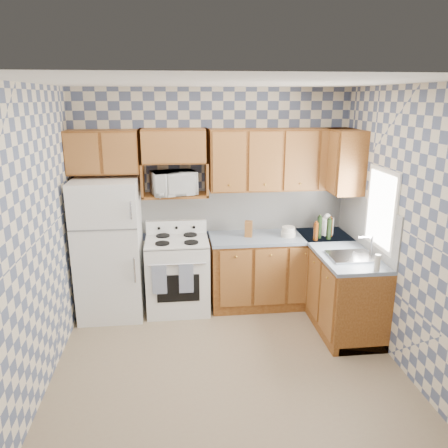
# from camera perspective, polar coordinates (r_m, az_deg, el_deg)

# --- Properties ---
(floor) EXTENTS (3.40, 3.40, 0.00)m
(floor) POSITION_cam_1_polar(r_m,az_deg,el_deg) (4.61, 0.44, -17.81)
(floor) COLOR #897158
(floor) RESTS_ON ground
(back_wall) EXTENTS (3.40, 0.02, 2.70)m
(back_wall) POSITION_cam_1_polar(r_m,az_deg,el_deg) (5.55, -1.49, 3.41)
(back_wall) COLOR slate
(back_wall) RESTS_ON ground
(right_wall) EXTENTS (0.02, 3.20, 2.70)m
(right_wall) POSITION_cam_1_polar(r_m,az_deg,el_deg) (4.53, 22.33, -0.77)
(right_wall) COLOR slate
(right_wall) RESTS_ON ground
(backsplash_back) EXTENTS (2.60, 0.02, 0.56)m
(backsplash_back) POSITION_cam_1_polar(r_m,az_deg,el_deg) (5.62, 2.60, 1.99)
(backsplash_back) COLOR silver
(backsplash_back) RESTS_ON back_wall
(backsplash_right) EXTENTS (0.02, 1.60, 0.56)m
(backsplash_right) POSITION_cam_1_polar(r_m,az_deg,el_deg) (5.26, 18.00, 0.18)
(backsplash_right) COLOR silver
(backsplash_right) RESTS_ON right_wall
(refrigerator) EXTENTS (0.75, 0.70, 1.68)m
(refrigerator) POSITION_cam_1_polar(r_m,az_deg,el_deg) (5.40, -14.75, -3.14)
(refrigerator) COLOR white
(refrigerator) RESTS_ON floor
(stove_body) EXTENTS (0.76, 0.65, 0.90)m
(stove_body) POSITION_cam_1_polar(r_m,az_deg,el_deg) (5.50, -6.04, -6.67)
(stove_body) COLOR white
(stove_body) RESTS_ON floor
(cooktop) EXTENTS (0.76, 0.65, 0.02)m
(cooktop) POSITION_cam_1_polar(r_m,az_deg,el_deg) (5.34, -6.19, -2.17)
(cooktop) COLOR silver
(cooktop) RESTS_ON stove_body
(backguard) EXTENTS (0.76, 0.08, 0.17)m
(backguard) POSITION_cam_1_polar(r_m,az_deg,el_deg) (5.57, -6.24, -0.35)
(backguard) COLOR white
(backguard) RESTS_ON cooktop
(dish_towel_left) EXTENTS (0.17, 0.02, 0.36)m
(dish_towel_left) POSITION_cam_1_polar(r_m,az_deg,el_deg) (5.15, -8.44, -7.19)
(dish_towel_left) COLOR navy
(dish_towel_left) RESTS_ON stove_body
(dish_towel_right) EXTENTS (0.17, 0.02, 0.36)m
(dish_towel_right) POSITION_cam_1_polar(r_m,az_deg,el_deg) (5.14, -4.96, -7.08)
(dish_towel_right) COLOR navy
(dish_towel_right) RESTS_ON stove_body
(base_cabinets_back) EXTENTS (1.75, 0.60, 0.88)m
(base_cabinets_back) POSITION_cam_1_polar(r_m,az_deg,el_deg) (5.67, 7.22, -6.09)
(base_cabinets_back) COLOR #5F2D10
(base_cabinets_back) RESTS_ON floor
(base_cabinets_right) EXTENTS (0.60, 1.60, 0.88)m
(base_cabinets_right) POSITION_cam_1_polar(r_m,az_deg,el_deg) (5.40, 14.46, -7.69)
(base_cabinets_right) COLOR #5F2D10
(base_cabinets_right) RESTS_ON floor
(countertop_back) EXTENTS (1.77, 0.63, 0.04)m
(countertop_back) POSITION_cam_1_polar(r_m,az_deg,el_deg) (5.51, 7.40, -1.67)
(countertop_back) COLOR gray
(countertop_back) RESTS_ON base_cabinets_back
(countertop_right) EXTENTS (0.63, 1.60, 0.04)m
(countertop_right) POSITION_cam_1_polar(r_m,az_deg,el_deg) (5.23, 14.76, -3.08)
(countertop_right) COLOR gray
(countertop_right) RESTS_ON base_cabinets_right
(upper_cabinets_back) EXTENTS (1.75, 0.33, 0.74)m
(upper_cabinets_back) POSITION_cam_1_polar(r_m,az_deg,el_deg) (5.43, 7.42, 8.36)
(upper_cabinets_back) COLOR #5F2D10
(upper_cabinets_back) RESTS_ON back_wall
(upper_cabinets_fridge) EXTENTS (0.82, 0.33, 0.50)m
(upper_cabinets_fridge) POSITION_cam_1_polar(r_m,az_deg,el_deg) (5.33, -15.51, 9.06)
(upper_cabinets_fridge) COLOR #5F2D10
(upper_cabinets_fridge) RESTS_ON back_wall
(upper_cabinets_right) EXTENTS (0.33, 0.70, 0.74)m
(upper_cabinets_right) POSITION_cam_1_polar(r_m,az_deg,el_deg) (5.47, 15.19, 7.99)
(upper_cabinets_right) COLOR #5F2D10
(upper_cabinets_right) RESTS_ON right_wall
(microwave_shelf) EXTENTS (0.80, 0.33, 0.03)m
(microwave_shelf) POSITION_cam_1_polar(r_m,az_deg,el_deg) (5.35, -6.37, 3.76)
(microwave_shelf) COLOR #5F2D10
(microwave_shelf) RESTS_ON back_wall
(microwave) EXTENTS (0.59, 0.47, 0.28)m
(microwave) POSITION_cam_1_polar(r_m,az_deg,el_deg) (5.29, -6.62, 5.34)
(microwave) COLOR white
(microwave) RESTS_ON microwave_shelf
(sink) EXTENTS (0.48, 0.40, 0.03)m
(sink) POSITION_cam_1_polar(r_m,az_deg,el_deg) (4.92, 16.27, -4.12)
(sink) COLOR #B7B7BC
(sink) RESTS_ON countertop_right
(window) EXTENTS (0.02, 0.66, 0.86)m
(window) POSITION_cam_1_polar(r_m,az_deg,el_deg) (4.89, 19.85, 1.87)
(window) COLOR white
(window) RESTS_ON right_wall
(bottle_0) EXTENTS (0.06, 0.06, 0.27)m
(bottle_0) POSITION_cam_1_polar(r_m,az_deg,el_deg) (5.45, 12.35, -0.43)
(bottle_0) COLOR black
(bottle_0) RESTS_ON countertop_back
(bottle_1) EXTENTS (0.06, 0.06, 0.25)m
(bottle_1) POSITION_cam_1_polar(r_m,az_deg,el_deg) (5.43, 13.54, -0.66)
(bottle_1) COLOR black
(bottle_1) RESTS_ON countertop_back
(bottle_2) EXTENTS (0.06, 0.06, 0.23)m
(bottle_2) POSITION_cam_1_polar(r_m,az_deg,el_deg) (5.54, 13.68, -0.44)
(bottle_2) COLOR #522309
(bottle_2) RESTS_ON countertop_back
(bottle_3) EXTENTS (0.06, 0.06, 0.22)m
(bottle_3) POSITION_cam_1_polar(r_m,az_deg,el_deg) (5.36, 11.89, -0.97)
(bottle_3) COLOR #522309
(bottle_3) RESTS_ON countertop_back
(knife_block) EXTENTS (0.11, 0.11, 0.20)m
(knife_block) POSITION_cam_1_polar(r_m,az_deg,el_deg) (5.39, 3.23, -0.64)
(knife_block) COLOR brown
(knife_block) RESTS_ON countertop_back
(electric_kettle) EXTENTS (0.17, 0.17, 0.21)m
(electric_kettle) POSITION_cam_1_polar(r_m,az_deg,el_deg) (5.62, 13.26, -0.28)
(electric_kettle) COLOR white
(electric_kettle) RESTS_ON countertop_back
(food_containers) EXTENTS (0.18, 0.18, 0.12)m
(food_containers) POSITION_cam_1_polar(r_m,az_deg,el_deg) (5.46, 8.40, -0.99)
(food_containers) COLOR silver
(food_containers) RESTS_ON countertop_back
(soap_bottle) EXTENTS (0.06, 0.06, 0.17)m
(soap_bottle) POSITION_cam_1_polar(r_m,az_deg,el_deg) (4.59, 19.39, -4.80)
(soap_bottle) COLOR silver
(soap_bottle) RESTS_ON countertop_right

